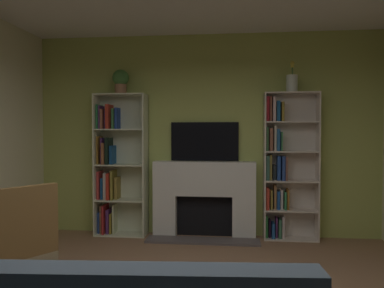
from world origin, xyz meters
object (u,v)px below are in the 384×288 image
object	(u,v)px
fireplace	(204,197)
armchair	(8,251)
bookshelf_left	(115,166)
bookshelf_right	(284,167)
tv	(205,141)
potted_plant	(121,80)
vase_with_flowers	(292,82)

from	to	relation	value
fireplace	armchair	size ratio (longest dim) A/B	1.45
bookshelf_left	bookshelf_right	distance (m)	2.41
tv	fireplace	bearing A→B (deg)	-90.00
potted_plant	armchair	world-z (taller)	potted_plant
bookshelf_left	potted_plant	distance (m)	1.25
bookshelf_right	vase_with_flowers	distance (m)	1.18
armchair	tv	bearing A→B (deg)	61.52
vase_with_flowers	fireplace	bearing A→B (deg)	178.60
bookshelf_right	potted_plant	size ratio (longest dim) A/B	5.81
potted_plant	armchair	bearing A→B (deg)	-94.57
potted_plant	fireplace	bearing A→B (deg)	1.34
vase_with_flowers	armchair	xyz separation A→B (m)	(-2.60, -2.46, -1.64)
bookshelf_left	vase_with_flowers	world-z (taller)	vase_with_flowers
bookshelf_left	armchair	distance (m)	2.54
bookshelf_left	bookshelf_right	bearing A→B (deg)	0.53
bookshelf_left	potted_plant	bearing A→B (deg)	-19.96
tv	potted_plant	bearing A→B (deg)	-174.30
bookshelf_left	vase_with_flowers	size ratio (longest dim) A/B	4.88
tv	bookshelf_right	bearing A→B (deg)	-3.22
fireplace	bookshelf_left	bearing A→B (deg)	179.69
fireplace	bookshelf_left	xyz separation A→B (m)	(-1.30, 0.01, 0.42)
fireplace	potted_plant	size ratio (longest dim) A/B	4.41
bookshelf_right	potted_plant	bearing A→B (deg)	-178.58
potted_plant	vase_with_flowers	bearing A→B (deg)	-0.03
fireplace	potted_plant	world-z (taller)	potted_plant
fireplace	potted_plant	bearing A→B (deg)	-178.66
bookshelf_right	armchair	xyz separation A→B (m)	(-2.51, -2.52, -0.47)
potted_plant	vase_with_flowers	world-z (taller)	vase_with_flowers
tv	potted_plant	distance (m)	1.49
tv	armchair	bearing A→B (deg)	-118.48
potted_plant	armchair	xyz separation A→B (m)	(-0.20, -2.46, -1.70)
fireplace	potted_plant	distance (m)	2.05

